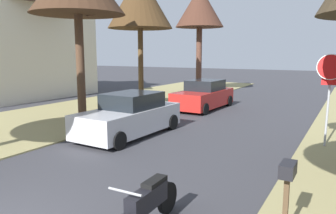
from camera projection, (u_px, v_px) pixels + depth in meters
name	position (u px, v px, depth m)	size (l,w,h in m)	color
stop_sign_far	(330.00, 80.00, 10.20)	(0.81, 0.47, 2.95)	#9EA0A5
street_tree_left_mid_b	(140.00, 1.00, 17.96)	(3.63, 3.63, 7.38)	brown
street_tree_left_far	(200.00, 8.00, 23.69)	(3.54, 3.54, 7.79)	brown
parked_sedan_silver	(130.00, 116.00, 12.04)	(2.07, 4.46, 1.57)	#BCBCC1
parked_sedan_red	(204.00, 96.00, 17.84)	(2.07, 4.46, 1.57)	red
parked_motorcycle	(148.00, 204.00, 5.54)	(0.60, 2.05, 0.97)	black
house_backdrop_left	(6.00, 31.00, 22.25)	(8.30, 10.27, 8.72)	beige
curbside_mailbox	(287.00, 179.00, 5.14)	(0.22, 0.44, 1.27)	brown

